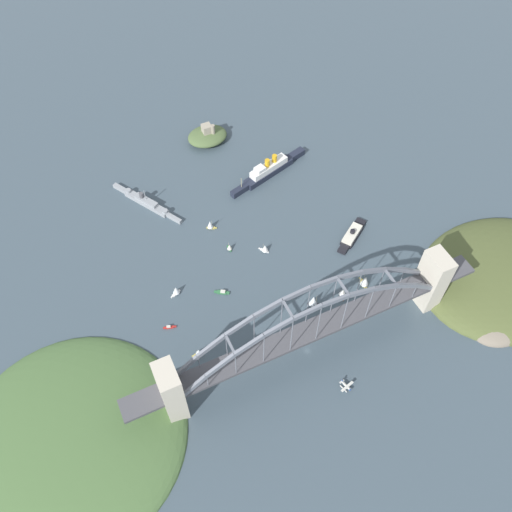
% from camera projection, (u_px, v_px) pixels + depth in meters
% --- Properties ---
extents(ground_plane, '(1400.00, 1400.00, 0.00)m').
position_uv_depth(ground_plane, '(307.00, 350.00, 356.58)').
color(ground_plane, '#3D4C56').
extents(harbor_arch_bridge, '(246.09, 19.46, 68.20)m').
position_uv_depth(harbor_arch_bridge, '(311.00, 330.00, 334.66)').
color(harbor_arch_bridge, beige).
rests_on(harbor_arch_bridge, ground).
extents(headland_west_shore, '(139.65, 137.70, 18.13)m').
position_uv_depth(headland_west_shore, '(70.00, 443.00, 319.55)').
color(headland_west_shore, '#476638').
rests_on(headland_west_shore, ground).
extents(headland_east_shore, '(132.65, 108.62, 26.82)m').
position_uv_depth(headland_east_shore, '(504.00, 280.00, 390.83)').
color(headland_east_shore, '#4C562D').
rests_on(headland_east_shore, ground).
extents(ocean_liner, '(79.55, 28.75, 17.61)m').
position_uv_depth(ocean_liner, '(269.00, 170.00, 452.35)').
color(ocean_liner, '#1E2333').
rests_on(ocean_liner, ground).
extents(naval_cruiser, '(38.88, 63.65, 16.30)m').
position_uv_depth(naval_cruiser, '(146.00, 202.00, 433.52)').
color(naval_cruiser, gray).
rests_on(naval_cruiser, ground).
extents(harbor_ferry_steamer, '(35.80, 27.35, 7.82)m').
position_uv_depth(harbor_ferry_steamer, '(352.00, 235.00, 413.28)').
color(harbor_ferry_steamer, black).
rests_on(harbor_ferry_steamer, ground).
extents(fort_island_mid_harbor, '(35.68, 29.03, 18.13)m').
position_uv_depth(fort_island_mid_harbor, '(207.00, 136.00, 478.08)').
color(fort_island_mid_harbor, '#4C6038').
rests_on(fort_island_mid_harbor, ground).
extents(seaplane_taxiing_near_bridge, '(10.22, 8.68, 5.18)m').
position_uv_depth(seaplane_taxiing_near_bridge, '(346.00, 386.00, 338.81)').
color(seaplane_taxiing_near_bridge, '#B7B7B2').
rests_on(seaplane_taxiing_near_bridge, ground).
extents(small_boat_0, '(10.01, 8.07, 11.93)m').
position_uv_depth(small_boat_0, '(313.00, 301.00, 373.54)').
color(small_boat_0, black).
rests_on(small_boat_0, ground).
extents(small_boat_1, '(8.30, 6.22, 8.58)m').
position_uv_depth(small_boat_1, '(176.00, 290.00, 380.43)').
color(small_boat_1, silver).
rests_on(small_boat_1, ground).
extents(small_boat_2, '(7.96, 4.63, 7.35)m').
position_uv_depth(small_boat_2, '(199.00, 352.00, 351.91)').
color(small_boat_2, gold).
rests_on(small_boat_2, ground).
extents(small_boat_3, '(10.31, 7.40, 2.50)m').
position_uv_depth(small_boat_3, '(222.00, 292.00, 383.25)').
color(small_boat_3, '#2D6B3D').
rests_on(small_boat_3, ground).
extents(small_boat_4, '(6.26, 10.69, 11.49)m').
position_uv_depth(small_boat_4, '(365.00, 281.00, 383.88)').
color(small_boat_4, gold).
rests_on(small_boat_4, ground).
extents(small_boat_5, '(5.92, 8.18, 8.67)m').
position_uv_depth(small_boat_5, '(343.00, 292.00, 379.61)').
color(small_boat_5, brown).
rests_on(small_boat_5, ground).
extents(small_boat_6, '(7.68, 5.97, 9.40)m').
position_uv_depth(small_boat_6, '(210.00, 225.00, 416.93)').
color(small_boat_6, gold).
rests_on(small_boat_6, ground).
extents(small_boat_7, '(8.94, 3.62, 2.34)m').
position_uv_depth(small_boat_7, '(169.00, 327.00, 366.16)').
color(small_boat_7, '#B2231E').
rests_on(small_boat_7, ground).
extents(small_boat_8, '(3.88, 6.63, 6.88)m').
position_uv_depth(small_boat_8, '(229.00, 247.00, 405.01)').
color(small_boat_8, '#2D6B3D').
rests_on(small_boat_8, ground).
extents(small_boat_9, '(6.90, 8.16, 8.12)m').
position_uv_depth(small_boat_9, '(265.00, 248.00, 403.64)').
color(small_boat_9, silver).
rests_on(small_boat_9, ground).
extents(channel_marker_buoy, '(2.20, 2.20, 2.75)m').
position_uv_depth(channel_marker_buoy, '(253.00, 315.00, 371.50)').
color(channel_marker_buoy, red).
rests_on(channel_marker_buoy, ground).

